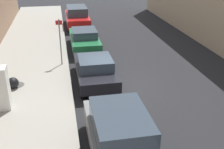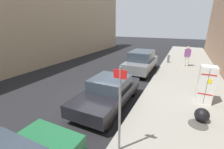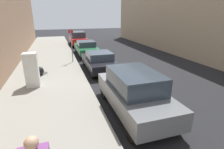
{
  "view_description": "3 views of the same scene",
  "coord_description": "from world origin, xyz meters",
  "px_view_note": "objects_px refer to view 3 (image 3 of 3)",
  "views": [
    {
      "loc": [
        -2.32,
        -12.27,
        6.26
      ],
      "look_at": [
        -0.07,
        -0.58,
        0.94
      ],
      "focal_mm": 45.0,
      "sensor_mm": 36.0,
      "label": 1
    },
    {
      "loc": [
        -3.68,
        6.57,
        3.79
      ],
      "look_at": [
        -0.65,
        0.23,
        1.43
      ],
      "focal_mm": 24.0,
      "sensor_mm": 36.0,
      "label": 2
    },
    {
      "loc": [
        -3.51,
        -11.08,
        3.85
      ],
      "look_at": [
        -0.88,
        -2.91,
        0.89
      ],
      "focal_mm": 28.0,
      "sensor_mm": 36.0,
      "label": 3
    }
  ],
  "objects_px": {
    "discarded_refrigerator": "(32,70)",
    "street_sign_post": "(72,44)",
    "trash_bag": "(39,71)",
    "parked_suv_red": "(78,38)",
    "parked_sedan_dark": "(99,61)",
    "parked_suv_gray": "(134,92)",
    "parked_sedan_green": "(86,48)"
  },
  "relations": [
    {
      "from": "discarded_refrigerator",
      "to": "street_sign_post",
      "type": "height_order",
      "value": "street_sign_post"
    },
    {
      "from": "trash_bag",
      "to": "parked_suv_red",
      "type": "xyz_separation_m",
      "value": [
        4.0,
        11.84,
        0.49
      ]
    },
    {
      "from": "discarded_refrigerator",
      "to": "trash_bag",
      "type": "bearing_deg",
      "value": 84.13
    },
    {
      "from": "parked_sedan_dark",
      "to": "trash_bag",
      "type": "bearing_deg",
      "value": -176.55
    },
    {
      "from": "trash_bag",
      "to": "street_sign_post",
      "type": "bearing_deg",
      "value": 48.82
    },
    {
      "from": "trash_bag",
      "to": "parked_suv_gray",
      "type": "bearing_deg",
      "value": -55.13
    },
    {
      "from": "street_sign_post",
      "to": "parked_sedan_dark",
      "type": "distance_m",
      "value": 3.1
    },
    {
      "from": "street_sign_post",
      "to": "parked_sedan_green",
      "type": "relative_size",
      "value": 0.58
    },
    {
      "from": "discarded_refrigerator",
      "to": "street_sign_post",
      "type": "xyz_separation_m",
      "value": [
        2.57,
        4.54,
        0.56
      ]
    },
    {
      "from": "discarded_refrigerator",
      "to": "parked_suv_gray",
      "type": "bearing_deg",
      "value": -43.05
    },
    {
      "from": "parked_suv_gray",
      "to": "parked_sedan_green",
      "type": "distance_m",
      "value": 11.35
    },
    {
      "from": "trash_bag",
      "to": "parked_sedan_dark",
      "type": "xyz_separation_m",
      "value": [
        4.0,
        0.24,
        0.3
      ]
    },
    {
      "from": "parked_sedan_green",
      "to": "parked_suv_red",
      "type": "bearing_deg",
      "value": 90.0
    },
    {
      "from": "discarded_refrigerator",
      "to": "parked_suv_gray",
      "type": "relative_size",
      "value": 0.41
    },
    {
      "from": "discarded_refrigerator",
      "to": "parked_suv_gray",
      "type": "xyz_separation_m",
      "value": [
        4.18,
        -3.91,
        -0.15
      ]
    },
    {
      "from": "parked_sedan_green",
      "to": "parked_suv_red",
      "type": "relative_size",
      "value": 0.94
    },
    {
      "from": "street_sign_post",
      "to": "parked_suv_gray",
      "type": "bearing_deg",
      "value": -79.17
    },
    {
      "from": "discarded_refrigerator",
      "to": "parked_sedan_dark",
      "type": "relative_size",
      "value": 0.43
    },
    {
      "from": "trash_bag",
      "to": "parked_sedan_green",
      "type": "xyz_separation_m",
      "value": [
        4.0,
        5.61,
        0.32
      ]
    },
    {
      "from": "parked_suv_gray",
      "to": "parked_sedan_green",
      "type": "height_order",
      "value": "parked_suv_gray"
    },
    {
      "from": "trash_bag",
      "to": "parked_sedan_dark",
      "type": "distance_m",
      "value": 4.01
    },
    {
      "from": "parked_sedan_dark",
      "to": "parked_suv_red",
      "type": "bearing_deg",
      "value": 90.0
    },
    {
      "from": "parked_sedan_green",
      "to": "parked_suv_red",
      "type": "distance_m",
      "value": 6.23
    },
    {
      "from": "trash_bag",
      "to": "parked_sedan_green",
      "type": "bearing_deg",
      "value": 54.55
    },
    {
      "from": "trash_bag",
      "to": "parked_sedan_green",
      "type": "distance_m",
      "value": 6.9
    },
    {
      "from": "trash_bag",
      "to": "parked_suv_gray",
      "type": "height_order",
      "value": "parked_suv_gray"
    },
    {
      "from": "street_sign_post",
      "to": "parked_suv_gray",
      "type": "relative_size",
      "value": 0.59
    },
    {
      "from": "parked_suv_gray",
      "to": "parked_sedan_dark",
      "type": "relative_size",
      "value": 1.04
    },
    {
      "from": "parked_suv_gray",
      "to": "parked_sedan_dark",
      "type": "distance_m",
      "value": 5.98
    },
    {
      "from": "street_sign_post",
      "to": "trash_bag",
      "type": "xyz_separation_m",
      "value": [
        -2.38,
        -2.72,
        -1.2
      ]
    },
    {
      "from": "trash_bag",
      "to": "parked_sedan_green",
      "type": "height_order",
      "value": "parked_sedan_green"
    },
    {
      "from": "parked_sedan_dark",
      "to": "street_sign_post",
      "type": "bearing_deg",
      "value": 123.12
    }
  ]
}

